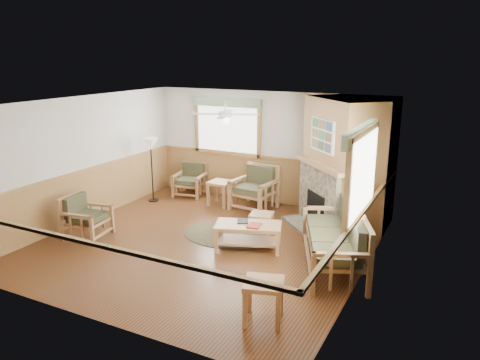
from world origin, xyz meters
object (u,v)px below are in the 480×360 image
at_px(end_table_sofa, 263,301).
at_px(footstool, 261,223).
at_px(floor_lamp_left, 152,170).
at_px(floor_lamp_right, 349,198).
at_px(armchair_back_right, 254,188).
at_px(armchair_left, 87,217).
at_px(end_table_chairs, 221,193).
at_px(coffee_table, 248,236).
at_px(armchair_back_left, 190,180).
at_px(sofa, 333,238).

height_order(end_table_sofa, footstool, end_table_sofa).
height_order(floor_lamp_left, floor_lamp_right, floor_lamp_right).
distance_m(armchair_back_right, footstool, 1.51).
distance_m(armchair_left, end_table_chairs, 3.30).
xyz_separation_m(armchair_back_right, coffee_table, (0.90, -2.17, -0.26)).
xyz_separation_m(armchair_left, end_table_chairs, (1.37, 3.00, -0.13)).
height_order(coffee_table, floor_lamp_left, floor_lamp_left).
distance_m(armchair_back_right, floor_lamp_left, 2.58).
bearing_deg(armchair_back_right, footstool, -52.00).
distance_m(armchair_back_left, footstool, 3.09).
distance_m(coffee_table, end_table_chairs, 2.71).
relative_size(footstool, floor_lamp_right, 0.26).
distance_m(armchair_back_left, armchair_back_right, 1.94).
height_order(armchair_back_left, coffee_table, armchair_back_left).
bearing_deg(sofa, armchair_back_right, -153.38).
bearing_deg(armchair_back_left, armchair_back_right, -15.41).
relative_size(end_table_sofa, floor_lamp_left, 0.37).
bearing_deg(footstool, armchair_back_right, 121.17).
xyz_separation_m(sofa, armchair_back_left, (-4.45, 2.40, -0.10)).
bearing_deg(floor_lamp_left, armchair_back_left, 54.88).
relative_size(armchair_back_left, footstool, 1.80).
relative_size(end_table_sofa, floor_lamp_right, 0.34).
height_order(armchair_left, end_table_sofa, armchair_left).
distance_m(armchair_back_right, floor_lamp_right, 2.67).
bearing_deg(armchair_back_right, sofa, -33.93).
height_order(armchair_back_left, floor_lamp_right, floor_lamp_right).
bearing_deg(end_table_sofa, armchair_back_right, 116.78).
xyz_separation_m(end_table_sofa, footstool, (-1.39, 3.01, -0.10)).
height_order(end_table_chairs, floor_lamp_right, floor_lamp_right).
xyz_separation_m(footstool, floor_lamp_left, (-3.26, 0.69, 0.60)).
bearing_deg(coffee_table, end_table_sofa, -78.88).
bearing_deg(end_table_chairs, floor_lamp_left, -163.71).
height_order(armchair_left, floor_lamp_right, floor_lamp_right).
relative_size(sofa, armchair_left, 2.61).
bearing_deg(armchair_back_left, end_table_sofa, -56.46).
bearing_deg(coffee_table, end_table_chairs, 110.49).
bearing_deg(armchair_back_right, armchair_left, -118.71).
bearing_deg(end_table_chairs, end_table_sofa, -54.32).
bearing_deg(end_table_sofa, floor_lamp_right, 84.81).
relative_size(armchair_back_left, coffee_table, 0.67).
xyz_separation_m(footstool, floor_lamp_right, (1.69, 0.30, 0.68)).
bearing_deg(armchair_left, end_table_chairs, -33.78).
bearing_deg(armchair_back_left, armchair_left, -103.50).
bearing_deg(floor_lamp_right, armchair_back_left, 164.76).
bearing_deg(armchair_back_left, floor_lamp_left, -133.78).
relative_size(sofa, end_table_chairs, 3.78).
distance_m(coffee_table, footstool, 0.91).
bearing_deg(armchair_back_right, end_table_chairs, -166.61).
height_order(sofa, coffee_table, sofa).
distance_m(coffee_table, floor_lamp_right, 2.07).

